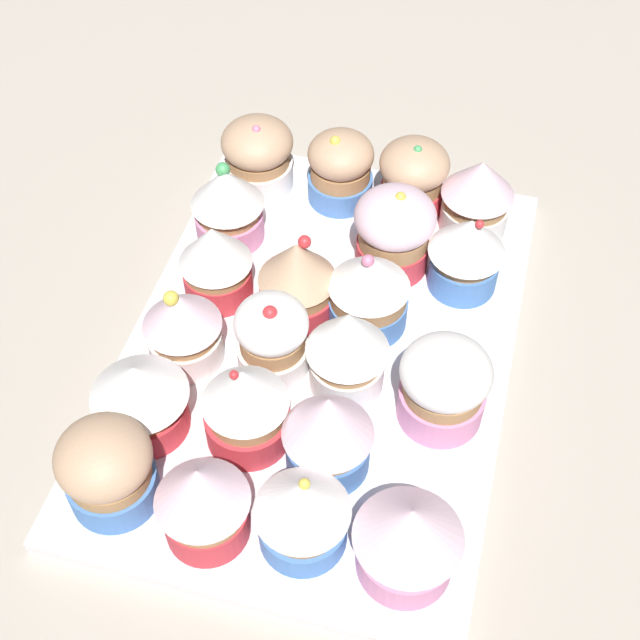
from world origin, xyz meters
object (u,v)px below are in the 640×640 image
object	(u,v)px
cupcake_5	(107,468)
cupcake_9	(246,405)
cupcake_13	(369,290)
cupcake_6	(341,168)
cupcake_14	(347,348)
cupcake_15	(328,431)
cupcake_0	(258,154)
cupcake_20	(408,537)
cupcake_2	(216,261)
baking_tray	(320,349)
cupcake_3	(183,326)
cupcake_8	(272,336)
cupcake_18	(467,252)
cupcake_12	(394,230)
cupcake_16	(302,511)
cupcake_7	(297,278)
cupcake_19	(444,384)
cupcake_10	(202,500)
cupcake_17	(477,195)
cupcake_4	(140,396)
cupcake_1	(228,203)
cupcake_11	(413,177)

from	to	relation	value
cupcake_5	cupcake_9	distance (cm)	9.90
cupcake_13	cupcake_6	bearing A→B (deg)	-157.33
cupcake_13	cupcake_14	bearing A→B (deg)	-1.44
cupcake_15	cupcake_5	bearing A→B (deg)	-65.22
cupcake_0	cupcake_20	xyz separation A→B (cm)	(32.08, 19.72, 0.52)
cupcake_2	cupcake_9	distance (cm)	13.77
baking_tray	cupcake_3	xyz separation A→B (cm)	(3.62, -9.42, 4.22)
cupcake_8	cupcake_18	bearing A→B (deg)	133.69
cupcake_12	cupcake_14	world-z (taller)	cupcake_14
baking_tray	cupcake_16	world-z (taller)	cupcake_16
cupcake_2	cupcake_7	bearing A→B (deg)	88.35
cupcake_12	cupcake_19	size ratio (longest dim) A/B	1.10
cupcake_6	cupcake_14	bearing A→B (deg)	15.47
cupcake_20	cupcake_8	bearing A→B (deg)	-135.96
cupcake_5	cupcake_10	world-z (taller)	cupcake_10
cupcake_13	cupcake_17	distance (cm)	13.98
cupcake_8	cupcake_20	bearing A→B (deg)	44.04
cupcake_9	cupcake_10	world-z (taller)	cupcake_9
cupcake_4	cupcake_7	distance (cm)	14.99
cupcake_16	cupcake_17	bearing A→B (deg)	168.69
baking_tray	cupcake_1	bearing A→B (deg)	-132.23
cupcake_9	cupcake_16	xyz separation A→B (cm)	(6.52, 5.80, -0.18)
cupcake_6	cupcake_2	bearing A→B (deg)	-26.28
cupcake_9	cupcake_11	distance (cm)	26.60
cupcake_8	cupcake_9	size ratio (longest dim) A/B	0.92
cupcake_6	cupcake_10	size ratio (longest dim) A/B	0.92
cupcake_17	cupcake_20	xyz separation A→B (cm)	(31.48, 0.46, 0.13)
cupcake_9	cupcake_10	xyz separation A→B (cm)	(7.55, -0.37, 0.13)
cupcake_17	cupcake_18	distance (cm)	6.65
cupcake_2	cupcake_19	world-z (taller)	cupcake_2
cupcake_9	cupcake_12	xyz separation A→B (cm)	(-18.82, 6.28, 0.07)
baking_tray	cupcake_2	distance (cm)	10.60
cupcake_6	cupcake_15	distance (cm)	26.92
cupcake_7	cupcake_20	world-z (taller)	cupcake_7
cupcake_10	cupcake_13	distance (cm)	20.83
cupcake_15	cupcake_12	bearing A→B (deg)	179.00
cupcake_0	cupcake_18	world-z (taller)	cupcake_18
cupcake_1	cupcake_15	size ratio (longest dim) A/B	0.98
cupcake_12	cupcake_17	world-z (taller)	cupcake_12
cupcake_3	cupcake_8	world-z (taller)	cupcake_3
cupcake_8	cupcake_19	distance (cm)	12.83
cupcake_9	cupcake_18	distance (cm)	21.90
cupcake_16	cupcake_10	bearing A→B (deg)	-80.56
cupcake_13	cupcake_15	bearing A→B (deg)	0.99
cupcake_13	cupcake_16	xyz separation A→B (cm)	(18.89, 0.09, 0.01)
cupcake_0	cupcake_16	size ratio (longest dim) A/B	0.95
cupcake_6	cupcake_11	xyz separation A→B (cm)	(-0.21, 6.29, 0.27)
cupcake_8	cupcake_14	size ratio (longest dim) A/B	0.91
cupcake_6	cupcake_20	xyz separation A→B (cm)	(32.25, 12.33, 0.52)
cupcake_15	cupcake_8	bearing A→B (deg)	-139.60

